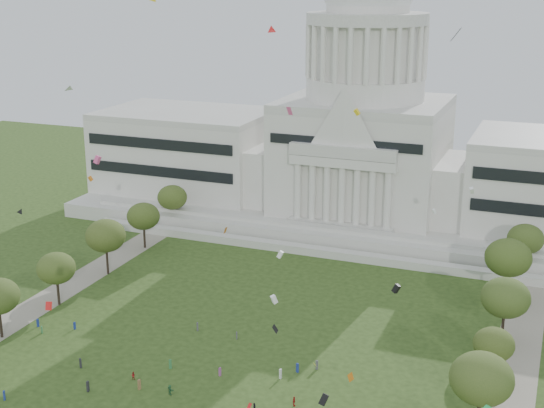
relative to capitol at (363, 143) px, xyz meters
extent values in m
cube|color=beige|center=(0.00, 1.41, -20.30)|extent=(160.00, 60.00, 4.00)
cube|color=beige|center=(0.00, -31.59, -21.30)|extent=(130.00, 3.00, 2.00)
cube|color=beige|center=(0.00, -23.59, -19.80)|extent=(140.00, 3.00, 5.00)
cube|color=silver|center=(-55.00, 0.41, -7.30)|extent=(50.00, 34.00, 22.00)
cube|color=silver|center=(-27.00, -1.59, -10.30)|extent=(12.00, 26.00, 16.00)
cube|color=silver|center=(27.00, -1.59, -10.30)|extent=(12.00, 26.00, 16.00)
cube|color=silver|center=(0.00, 0.41, -4.30)|extent=(44.00, 38.00, 28.00)
cube|color=silver|center=(0.00, -19.59, -1.10)|extent=(28.00, 3.00, 2.40)
cube|color=black|center=(-55.00, -16.79, -5.30)|extent=(46.00, 0.40, 11.00)
cylinder|color=silver|center=(0.00, 0.41, 15.10)|extent=(32.00, 32.00, 6.00)
cylinder|color=silver|center=(0.00, 0.41, 25.10)|extent=(28.00, 28.00, 14.00)
cylinder|color=beige|center=(0.00, 0.41, 33.60)|extent=(32.40, 32.40, 3.00)
cube|color=gray|center=(-48.00, -83.59, -22.28)|extent=(8.00, 160.00, 0.04)
cube|color=gray|center=(48.00, -83.59, -22.28)|extent=(8.00, 160.00, 0.04)
cylinder|color=black|center=(-45.04, -96.29, -19.56)|extent=(0.56, 0.56, 5.47)
ellipsoid|color=#3C501F|center=(44.17, -96.15, -12.62)|extent=(9.55, 9.55, 7.82)
cylinder|color=black|center=(-44.09, -79.67, -19.66)|extent=(0.56, 0.56, 5.27)
ellipsoid|color=#3B521C|center=(-44.09, -79.67, -14.07)|extent=(8.12, 8.12, 6.65)
cylinder|color=black|center=(44.40, -79.10, -20.02)|extent=(0.56, 0.56, 4.56)
ellipsoid|color=#384818|center=(44.40, -79.10, -15.19)|extent=(7.01, 7.01, 5.74)
cylinder|color=black|center=(-44.08, -61.17, -19.28)|extent=(0.56, 0.56, 6.03)
ellipsoid|color=#394919|center=(-44.08, -61.17, -12.89)|extent=(9.29, 9.29, 7.60)
cylinder|color=black|center=(44.76, -63.55, -19.31)|extent=(0.56, 0.56, 5.97)
ellipsoid|color=#354B1B|center=(44.76, -63.55, -12.99)|extent=(9.19, 9.19, 7.52)
cylinder|color=black|center=(-45.22, -42.58, -19.59)|extent=(0.56, 0.56, 5.41)
ellipsoid|color=#334615|center=(-45.22, -42.58, -13.86)|extent=(8.33, 8.33, 6.81)
cylinder|color=black|center=(43.49, -43.40, -19.11)|extent=(0.56, 0.56, 6.37)
ellipsoid|color=#344C17|center=(43.49, -43.40, -12.35)|extent=(9.82, 9.82, 8.03)
cylinder|color=black|center=(-46.87, -24.45, -19.64)|extent=(0.56, 0.56, 5.32)
ellipsoid|color=#364A16|center=(-46.87, -24.45, -14.00)|extent=(8.19, 8.19, 6.70)
cylinder|color=black|center=(45.96, -25.46, -19.56)|extent=(0.56, 0.56, 5.47)
ellipsoid|color=#324717|center=(45.96, -25.46, -13.77)|extent=(8.42, 8.42, 6.89)
imported|color=#26262B|center=(10.56, -103.07, -21.31)|extent=(0.79, 1.23, 1.97)
imported|color=#33723F|center=(-4.73, -102.84, -21.42)|extent=(1.75, 1.24, 1.76)
imported|color=#B21E1E|center=(-13.05, -100.79, -21.58)|extent=(0.76, 0.54, 1.44)
imported|color=#B21E1E|center=(15.63, -98.58, -21.44)|extent=(0.55, 1.00, 1.70)
cube|color=#4C4C51|center=(15.34, -85.92, -21.44)|extent=(0.52, 0.41, 1.71)
cube|color=navy|center=(-33.98, -88.34, -21.53)|extent=(0.38, 0.47, 1.54)
cube|color=#4C4C51|center=(-11.20, -80.01, -21.44)|extent=(0.42, 0.52, 1.72)
cube|color=#33723F|center=(-38.90, -92.09, -21.56)|extent=(0.41, 0.46, 1.48)
cube|color=navy|center=(12.48, -88.11, -21.45)|extent=(0.53, 0.45, 1.70)
cube|color=silver|center=(10.49, -91.25, -21.39)|extent=(0.37, 0.52, 1.81)
cube|color=#33723F|center=(-8.90, -95.17, -21.42)|extent=(0.55, 0.51, 1.76)
cube|color=olive|center=(-10.34, -103.28, -21.39)|extent=(0.45, 0.56, 1.82)
cube|color=#994C8C|center=(0.35, -94.24, -21.52)|extent=(0.40, 0.48, 1.56)
cube|color=#4C4C51|center=(-2.57, -80.50, -21.55)|extent=(0.40, 0.46, 1.49)
cube|color=#26262B|center=(-17.99, -107.01, -21.35)|extent=(0.38, 0.54, 1.90)
cube|color=navy|center=(-29.22, -114.26, -21.46)|extent=(0.47, 0.52, 1.67)
cube|color=#26262B|center=(-23.90, -100.71, -21.40)|extent=(0.55, 0.53, 1.79)
cube|color=navy|center=(-41.45, -90.03, -21.47)|extent=(0.36, 0.48, 1.65)
camera|label=1|loc=(51.73, -200.09, 44.50)|focal=50.00mm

